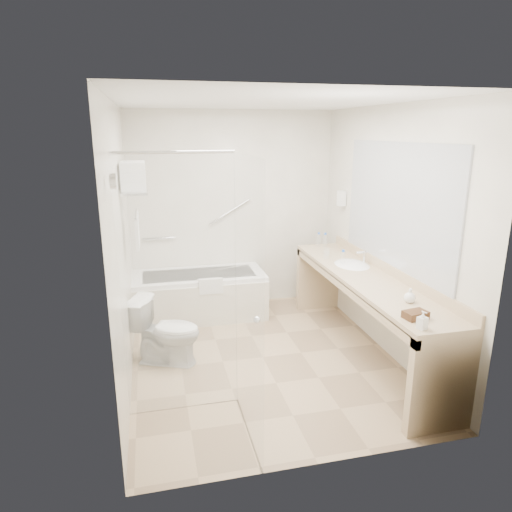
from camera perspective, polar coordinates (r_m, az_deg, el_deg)
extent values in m
plane|color=tan|center=(4.80, 0.84, -12.52)|extent=(3.20, 3.20, 0.00)
cube|color=silver|center=(4.25, 0.98, 18.77)|extent=(2.60, 3.20, 0.10)
cube|color=silver|center=(5.89, -2.91, 5.63)|extent=(2.60, 0.10, 2.50)
cube|color=silver|center=(2.90, 8.66, -5.00)|extent=(2.60, 0.10, 2.50)
cube|color=silver|center=(4.24, -16.39, 1.13)|extent=(0.10, 3.20, 2.50)
cube|color=silver|center=(4.84, 16.03, 2.87)|extent=(0.10, 3.20, 2.50)
cube|color=white|center=(5.74, -7.07, -4.82)|extent=(1.60, 0.70, 0.55)
cube|color=beige|center=(5.42, -6.63, -6.36)|extent=(1.60, 0.02, 0.50)
cube|color=silver|center=(5.35, -5.66, -3.76)|extent=(0.28, 0.06, 0.18)
cylinder|color=silver|center=(5.82, -12.03, 2.18)|extent=(0.40, 0.03, 0.03)
cylinder|color=silver|center=(5.85, -3.32, 5.55)|extent=(0.53, 0.03, 0.33)
cube|color=silver|center=(3.63, -9.53, -4.17)|extent=(0.90, 0.01, 2.10)
cube|color=silver|center=(3.26, -1.02, -6.21)|extent=(0.02, 0.90, 2.10)
cylinder|color=silver|center=(3.42, -10.33, 12.63)|extent=(0.90, 0.02, 0.02)
sphere|color=silver|center=(3.15, 0.11, -7.99)|extent=(0.05, 0.05, 0.05)
cylinder|color=silver|center=(2.99, -17.45, 8.91)|extent=(0.04, 0.10, 0.10)
cube|color=silver|center=(4.50, -14.95, 7.87)|extent=(0.24, 0.55, 0.02)
cylinder|color=silver|center=(4.53, -14.76, 5.12)|extent=(0.02, 0.55, 0.02)
cube|color=silver|center=(4.56, -14.63, 3.14)|extent=(0.03, 0.42, 0.32)
cube|color=silver|center=(4.49, -15.00, 8.58)|extent=(0.22, 0.40, 0.08)
cube|color=silver|center=(4.49, -15.08, 9.67)|extent=(0.22, 0.40, 0.08)
cube|color=silver|center=(4.48, -15.16, 10.76)|extent=(0.22, 0.40, 0.08)
cube|color=tan|center=(4.69, 13.58, -2.72)|extent=(0.55, 2.70, 0.05)
cube|color=tan|center=(4.79, 16.42, -1.61)|extent=(0.03, 2.70, 0.10)
cube|color=tan|center=(4.60, 10.70, -3.63)|extent=(0.04, 2.70, 0.08)
cube|color=tan|center=(3.84, 22.15, -14.68)|extent=(0.55, 0.08, 0.80)
cube|color=tan|center=(5.96, 7.73, -2.81)|extent=(0.55, 0.08, 0.80)
ellipsoid|color=white|center=(5.05, 11.87, -1.39)|extent=(0.40, 0.52, 0.14)
cylinder|color=silver|center=(5.08, 13.43, -0.08)|extent=(0.03, 0.03, 0.14)
cube|color=#A9ADB5|center=(4.65, 17.09, 6.07)|extent=(0.02, 2.00, 1.20)
cube|color=silver|center=(5.71, 10.64, 7.10)|extent=(0.08, 0.10, 0.18)
imported|color=white|center=(4.66, -11.10, -9.21)|extent=(0.77, 0.61, 0.66)
cube|color=#462A19|center=(3.75, 19.31, -6.95)|extent=(0.20, 0.15, 0.06)
imported|color=silver|center=(3.58, 20.04, -8.09)|extent=(0.10, 0.15, 0.06)
imported|color=silver|center=(4.06, 18.67, -4.88)|extent=(0.11, 0.13, 0.10)
cylinder|color=silver|center=(4.96, 10.81, -0.35)|extent=(0.05, 0.05, 0.15)
cylinder|color=blue|center=(4.93, 10.86, 0.64)|extent=(0.03, 0.03, 0.02)
cylinder|color=silver|center=(5.70, 8.63, 1.86)|extent=(0.06, 0.06, 0.16)
cylinder|color=blue|center=(5.68, 8.67, 2.77)|extent=(0.03, 0.03, 0.02)
cylinder|color=silver|center=(5.75, 7.83, 1.97)|extent=(0.05, 0.05, 0.15)
cylinder|color=blue|center=(5.73, 7.86, 2.83)|extent=(0.03, 0.03, 0.02)
cylinder|color=silver|center=(5.21, 8.77, 0.14)|extent=(0.09, 0.09, 0.09)
cylinder|color=silver|center=(5.36, 8.85, 0.54)|extent=(0.06, 0.06, 0.08)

